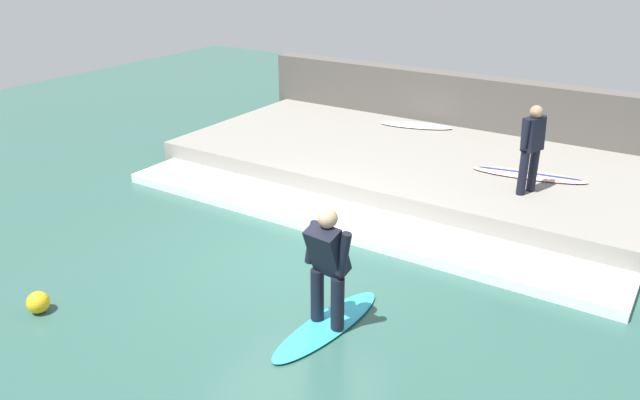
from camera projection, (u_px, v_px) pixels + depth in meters
ground_plane at (297, 257)px, 9.36m from camera, size 28.00×28.00×0.00m
concrete_ledge at (414, 164)px, 12.45m from camera, size 4.40×9.39×0.47m
back_wall at (461, 110)px, 14.12m from camera, size 0.50×9.86×1.59m
wave_foam_crest at (343, 220)px, 10.37m from camera, size 1.13×8.92×0.16m
surfboard_riding at (327, 325)px, 7.67m from camera, size 1.98×0.70×0.06m
surfer_riding at (327, 262)px, 7.33m from camera, size 0.48×0.67×1.54m
surfer_waiting_near at (532, 145)px, 10.14m from camera, size 0.48×0.35×1.49m
surfboard_waiting_near at (529, 175)px, 11.15m from camera, size 0.81×2.04×0.07m
surfboard_spare at (416, 125)px, 14.03m from camera, size 0.90×1.70×0.06m
marker_buoy at (38, 302)px, 7.94m from camera, size 0.29×0.29×0.29m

